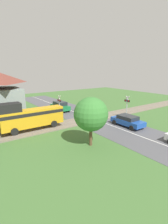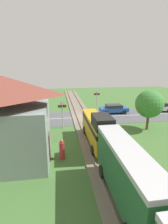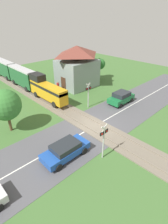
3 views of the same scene
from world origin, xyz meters
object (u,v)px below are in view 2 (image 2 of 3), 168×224
object	(u,v)px
car_far_side	(29,117)
pedestrian_by_station	(62,150)
train	(126,174)
car_behind_queue	(158,107)
car_near_crossing	(114,109)
crossing_signal_west_approach	(97,97)
crossing_signal_east_approach	(62,111)
station_building	(7,122)

from	to	relation	value
car_far_side	pedestrian_by_station	size ratio (longest dim) A/B	2.39
train	pedestrian_by_station	distance (m)	6.10
car_behind_queue	train	bearing A→B (deg)	54.68
pedestrian_by_station	car_near_crossing	bearing A→B (deg)	-123.92
car_far_side	pedestrian_by_station	world-z (taller)	pedestrian_by_station
crossing_signal_west_approach	crossing_signal_east_approach	world-z (taller)	same
train	crossing_signal_east_approach	xyz separation A→B (m)	(2.80, -11.95, 0.20)
crossing_signal_east_approach	train	bearing A→B (deg)	103.17
car_near_crossing	pedestrian_by_station	xyz separation A→B (m)	(7.99, 11.89, 0.02)
station_building	pedestrian_by_station	world-z (taller)	station_building
train	car_far_side	size ratio (longest dim) A/B	5.43
train	car_behind_queue	world-z (taller)	train
car_far_side	pedestrian_by_station	xyz separation A→B (m)	(-3.75, 9.01, -0.07)
station_building	car_behind_queue	bearing A→B (deg)	-148.26
car_near_crossing	car_behind_queue	world-z (taller)	car_behind_queue
train	crossing_signal_west_approach	size ratio (longest dim) A/B	6.41
crossing_signal_east_approach	pedestrian_by_station	world-z (taller)	crossing_signal_east_approach
car_far_side	station_building	size ratio (longest dim) A/B	0.60
station_building	pedestrian_by_station	distance (m)	4.49
car_behind_queue	pedestrian_by_station	world-z (taller)	pedestrian_by_station
crossing_signal_east_approach	car_behind_queue	bearing A→B (deg)	-161.11
crossing_signal_east_approach	station_building	xyz separation A→B (m)	(4.08, 6.63, 1.05)
station_building	train	bearing A→B (deg)	142.28
car_near_crossing	car_behind_queue	bearing A→B (deg)	180.00
car_near_crossing	car_behind_queue	size ratio (longest dim) A/B	1.06
train	crossing_signal_east_approach	world-z (taller)	train
crossing_signal_east_approach	pedestrian_by_station	xyz separation A→B (m)	(0.28, 6.80, -1.34)
car_behind_queue	pedestrian_by_station	size ratio (longest dim) A/B	2.42
car_near_crossing	pedestrian_by_station	size ratio (longest dim) A/B	2.56
crossing_signal_west_approach	station_building	bearing A→B (deg)	55.22
pedestrian_by_station	crossing_signal_east_approach	bearing A→B (deg)	-92.33
train	pedestrian_by_station	world-z (taller)	train
car_far_side	crossing_signal_west_approach	size ratio (longest dim) A/B	1.18
car_far_side	crossing_signal_east_approach	bearing A→B (deg)	151.31
car_behind_queue	pedestrian_by_station	distance (m)	19.25
car_behind_queue	crossing_signal_east_approach	size ratio (longest dim) A/B	1.20
car_far_side	car_near_crossing	bearing A→B (deg)	-166.22
car_behind_queue	crossing_signal_west_approach	size ratio (longest dim) A/B	1.20
train	car_near_crossing	world-z (taller)	train
car_behind_queue	crossing_signal_east_approach	xyz separation A→B (m)	(14.86, 5.08, 1.33)
car_far_side	station_building	distance (m)	9.14
station_building	pedestrian_by_station	xyz separation A→B (m)	(-3.80, 0.17, -2.39)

